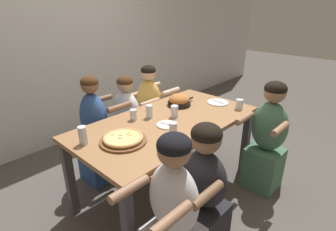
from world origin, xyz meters
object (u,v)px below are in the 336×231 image
(drinking_glass_f, at_px, (174,111))
(pizza_board_main, at_px, (123,139))
(diner_near_midleft, at_px, (202,197))
(diner_far_midleft, at_px, (96,136))
(diner_far_midright, at_px, (150,115))
(skillet_bowl, at_px, (179,101))
(empty_plate_a, at_px, (218,102))
(drinking_glass_d, at_px, (149,112))
(drinking_glass_e, at_px, (173,131))
(diner_near_right, at_px, (267,141))
(drinking_glass_a, at_px, (133,115))
(drinking_glass_c, at_px, (239,105))
(diner_far_center, at_px, (128,126))
(drinking_glass_b, at_px, (83,136))
(diner_near_left, at_px, (173,219))
(empty_plate_b, at_px, (167,125))

(drinking_glass_f, bearing_deg, pizza_board_main, -176.77)
(drinking_glass_f, height_order, diner_near_midleft, diner_near_midleft)
(diner_far_midleft, height_order, diner_far_midright, diner_far_midleft)
(skillet_bowl, height_order, drinking_glass_f, skillet_bowl)
(diner_near_midleft, bearing_deg, drinking_glass_f, -34.15)
(empty_plate_a, height_order, drinking_glass_d, drinking_glass_d)
(drinking_glass_e, height_order, diner_near_right, diner_near_right)
(drinking_glass_d, xyz_separation_m, diner_far_midleft, (-0.30, 0.51, -0.32))
(drinking_glass_f, relative_size, diner_far_midright, 0.10)
(drinking_glass_a, distance_m, diner_far_midright, 0.82)
(drinking_glass_c, xyz_separation_m, drinking_glass_d, (-0.80, 0.52, 0.01))
(drinking_glass_e, height_order, diner_far_center, diner_far_center)
(drinking_glass_b, xyz_separation_m, diner_near_midleft, (0.41, -0.87, -0.35))
(pizza_board_main, relative_size, empty_plate_a, 1.61)
(diner_near_left, bearing_deg, empty_plate_a, -66.77)
(diner_far_center, relative_size, diner_far_midright, 0.95)
(drinking_glass_d, bearing_deg, empty_plate_a, -18.00)
(drinking_glass_d, bearing_deg, drinking_glass_c, -33.15)
(drinking_glass_e, relative_size, drinking_glass_f, 1.13)
(diner_far_midright, bearing_deg, drinking_glass_e, -33.18)
(empty_plate_a, distance_m, empty_plate_b, 0.82)
(drinking_glass_d, height_order, diner_far_midright, diner_far_midright)
(diner_near_left, bearing_deg, skillet_bowl, -50.62)
(empty_plate_a, height_order, drinking_glass_f, drinking_glass_f)
(drinking_glass_c, relative_size, diner_far_midleft, 0.09)
(empty_plate_b, xyz_separation_m, diner_far_midleft, (-0.29, 0.76, -0.27))
(skillet_bowl, bearing_deg, drinking_glass_d, -179.22)
(pizza_board_main, xyz_separation_m, drinking_glass_a, (0.34, 0.28, 0.03))
(drinking_glass_d, bearing_deg, drinking_glass_f, -43.13)
(skillet_bowl, bearing_deg, drinking_glass_a, 173.62)
(drinking_glass_e, distance_m, diner_near_left, 0.71)
(pizza_board_main, relative_size, diner_near_midleft, 0.34)
(empty_plate_b, bearing_deg, diner_far_midright, 57.07)
(empty_plate_b, xyz_separation_m, diner_near_midleft, (-0.28, -0.62, -0.29))
(empty_plate_a, bearing_deg, diner_near_left, -156.77)
(drinking_glass_d, relative_size, drinking_glass_e, 0.96)
(diner_far_center, bearing_deg, skillet_bowl, 32.86)
(drinking_glass_e, bearing_deg, diner_near_midleft, -109.43)
(diner_near_midleft, relative_size, diner_far_center, 1.01)
(skillet_bowl, relative_size, empty_plate_a, 1.55)
(skillet_bowl, bearing_deg, pizza_board_main, -167.23)
(drinking_glass_d, distance_m, diner_near_right, 1.22)
(empty_plate_b, bearing_deg, diner_near_left, -134.14)
(drinking_glass_c, relative_size, drinking_glass_d, 0.82)
(empty_plate_b, distance_m, diner_far_center, 0.83)
(diner_far_center, bearing_deg, diner_near_right, 25.97)
(drinking_glass_c, distance_m, drinking_glass_d, 0.96)
(skillet_bowl, xyz_separation_m, drinking_glass_b, (-1.16, -0.01, 0.01))
(diner_near_right, bearing_deg, diner_near_midleft, 90.00)
(drinking_glass_a, xyz_separation_m, diner_far_center, (0.26, 0.44, -0.35))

